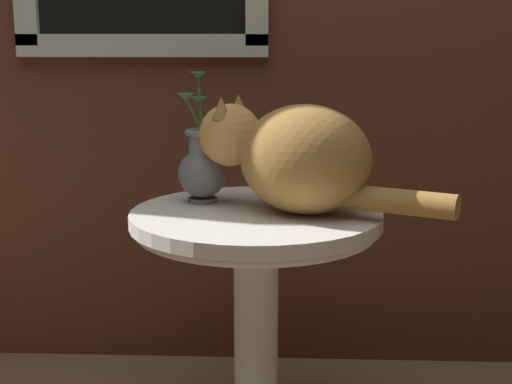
{
  "coord_description": "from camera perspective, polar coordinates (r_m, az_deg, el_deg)",
  "views": [
    {
      "loc": [
        0.29,
        -1.63,
        1.08
      ],
      "look_at": [
        0.2,
        0.24,
        0.69
      ],
      "focal_mm": 53.51,
      "sensor_mm": 36.0,
      "label": 1
    }
  ],
  "objects": [
    {
      "name": "pewter_vase_with_ivy",
      "position": [
        2.01,
        -4.06,
        1.97
      ],
      "size": [
        0.13,
        0.13,
        0.34
      ],
      "color": "slate",
      "rests_on": "wicker_side_table"
    },
    {
      "name": "cat",
      "position": [
        1.89,
        3.05,
        2.65
      ],
      "size": [
        0.63,
        0.39,
        0.28
      ],
      "color": "#AD7A3D",
      "rests_on": "wicker_side_table"
    },
    {
      "name": "wicker_side_table",
      "position": [
        1.98,
        -0.0,
        -7.46
      ],
      "size": [
        0.64,
        0.64,
        0.64
      ],
      "color": "silver",
      "rests_on": "ground_plane"
    }
  ]
}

